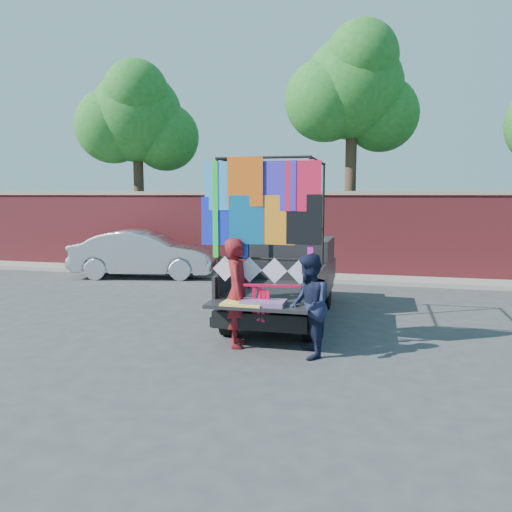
% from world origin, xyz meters
% --- Properties ---
extents(ground, '(90.00, 90.00, 0.00)m').
position_xyz_m(ground, '(0.00, 0.00, 0.00)').
color(ground, '#38383A').
rests_on(ground, ground).
extents(brick_wall, '(30.00, 0.45, 2.61)m').
position_xyz_m(brick_wall, '(0.00, 7.00, 1.33)').
color(brick_wall, maroon).
rests_on(brick_wall, ground).
extents(curb, '(30.00, 1.20, 0.12)m').
position_xyz_m(curb, '(0.00, 6.30, 0.06)').
color(curb, gray).
rests_on(curb, ground).
extents(tree_left, '(4.20, 3.30, 7.05)m').
position_xyz_m(tree_left, '(-6.48, 8.12, 5.12)').
color(tree_left, '#38281C').
rests_on(tree_left, ground).
extents(tree_mid, '(4.20, 3.30, 7.73)m').
position_xyz_m(tree_mid, '(1.02, 8.12, 5.70)').
color(tree_mid, '#38281C').
rests_on(tree_mid, ground).
extents(pickup_truck, '(1.97, 4.94, 3.11)m').
position_xyz_m(pickup_truck, '(0.14, 1.92, 0.78)').
color(pickup_truck, black).
rests_on(pickup_truck, ground).
extents(sedan, '(4.50, 2.33, 1.41)m').
position_xyz_m(sedan, '(-4.98, 5.46, 0.71)').
color(sedan, silver).
rests_on(sedan, ground).
extents(woman, '(0.57, 0.74, 1.80)m').
position_xyz_m(woman, '(-0.26, -0.57, 0.90)').
color(woman, maroon).
rests_on(woman, ground).
extents(man, '(0.79, 0.92, 1.61)m').
position_xyz_m(man, '(0.96, -0.86, 0.81)').
color(man, '#151B36').
rests_on(man, ground).
extents(streamer_bundle, '(0.91, 0.15, 0.63)m').
position_xyz_m(streamer_bundle, '(0.25, -0.73, 0.88)').
color(streamer_bundle, red).
rests_on(streamer_bundle, ground).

